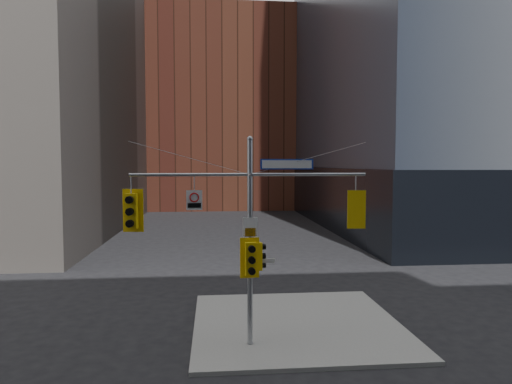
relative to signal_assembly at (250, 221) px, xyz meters
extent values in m
plane|color=black|center=(0.00, -1.99, -4.42)|extent=(160.00, 160.00, 0.00)
cube|color=gray|center=(2.00, 2.01, -4.34)|extent=(8.00, 8.00, 0.15)
cube|color=black|center=(28.00, 30.01, -1.42)|extent=(36.40, 36.40, 6.00)
cube|color=brown|center=(0.00, 56.01, 9.58)|extent=(26.00, 20.00, 28.00)
cylinder|color=#95979D|center=(0.00, 0.01, -0.82)|extent=(0.18, 0.18, 7.20)
sphere|color=#95979D|center=(0.00, 0.01, 2.78)|extent=(0.20, 0.20, 0.20)
cylinder|color=#95979D|center=(-2.00, 0.01, 1.58)|extent=(4.00, 0.11, 0.11)
cylinder|color=#95979D|center=(2.00, 0.01, 1.58)|extent=(4.00, 0.11, 0.11)
cylinder|color=#95979D|center=(0.00, -0.34, 1.58)|extent=(0.10, 0.70, 0.10)
cylinder|color=#95979D|center=(-2.00, 0.01, 2.13)|extent=(4.00, 0.02, 1.12)
cylinder|color=#95979D|center=(2.00, 0.01, 2.13)|extent=(4.00, 0.02, 1.12)
cube|color=yellow|center=(-3.94, 0.01, 0.38)|extent=(0.40, 0.30, 1.17)
cube|color=yellow|center=(-3.92, 0.21, 0.38)|extent=(0.69, 0.12, 1.45)
cylinder|color=black|center=(-3.96, -0.21, 0.77)|extent=(0.26, 0.20, 0.24)
cylinder|color=black|center=(-3.96, -0.13, 0.77)|extent=(0.21, 0.04, 0.21)
cylinder|color=black|center=(-3.96, -0.21, 0.38)|extent=(0.26, 0.20, 0.24)
cylinder|color=black|center=(-3.96, -0.13, 0.38)|extent=(0.21, 0.04, 0.21)
cylinder|color=black|center=(-3.96, -0.21, -0.01)|extent=(0.26, 0.20, 0.24)
cylinder|color=black|center=(-3.96, -0.13, -0.01)|extent=(0.21, 0.04, 0.21)
cube|color=yellow|center=(3.67, 0.01, 0.38)|extent=(0.36, 0.27, 1.06)
cube|color=yellow|center=(3.65, -0.17, 0.38)|extent=(0.63, 0.10, 1.32)
cylinder|color=black|center=(3.69, 0.21, 0.74)|extent=(0.24, 0.18, 0.22)
cylinder|color=black|center=(3.68, 0.13, 0.74)|extent=(0.19, 0.04, 0.19)
cylinder|color=black|center=(3.69, 0.21, 0.38)|extent=(0.24, 0.18, 0.22)
cylinder|color=black|center=(3.68, 0.13, 0.38)|extent=(0.19, 0.04, 0.19)
cylinder|color=black|center=(3.69, 0.21, 0.03)|extent=(0.24, 0.18, 0.22)
cylinder|color=black|center=(3.68, 0.13, 0.03)|extent=(0.19, 0.04, 0.19)
cube|color=yellow|center=(0.28, 0.01, -1.21)|extent=(0.27, 0.35, 0.95)
cylinder|color=black|center=(0.46, 0.04, -0.89)|extent=(0.18, 0.22, 0.20)
cylinder|color=black|center=(0.39, 0.03, -0.89)|extent=(0.05, 0.17, 0.17)
cylinder|color=black|center=(0.46, 0.04, -1.21)|extent=(0.18, 0.22, 0.20)
cylinder|color=black|center=(0.39, 0.03, -1.21)|extent=(0.05, 0.17, 0.17)
cylinder|color=black|center=(0.46, 0.04, -1.53)|extent=(0.18, 0.22, 0.20)
cylinder|color=#0CE559|center=(0.39, 0.03, -1.53)|extent=(0.05, 0.17, 0.17)
cube|color=yellow|center=(0.00, -0.27, -1.24)|extent=(0.38, 0.29, 1.11)
cube|color=yellow|center=(-0.02, -0.08, -1.24)|extent=(0.66, 0.11, 1.38)
cylinder|color=black|center=(0.02, -0.48, -0.87)|extent=(0.25, 0.19, 0.23)
cylinder|color=black|center=(0.01, -0.40, -0.87)|extent=(0.20, 0.04, 0.20)
cylinder|color=black|center=(0.02, -0.48, -1.24)|extent=(0.25, 0.19, 0.23)
cylinder|color=black|center=(0.01, -0.40, -1.24)|extent=(0.20, 0.04, 0.20)
cylinder|color=black|center=(0.02, -0.48, -1.61)|extent=(0.25, 0.19, 0.23)
cylinder|color=black|center=(0.01, -0.40, -1.61)|extent=(0.20, 0.04, 0.20)
cube|color=#10299A|center=(1.27, 0.01, 1.93)|extent=(1.84, 0.18, 0.36)
cube|color=silver|center=(1.27, -0.02, 1.93)|extent=(1.73, 0.14, 0.28)
cube|color=silver|center=(-1.87, -0.01, 0.73)|extent=(0.53, 0.10, 0.66)
torus|color=#B20A0A|center=(-1.87, -0.03, 0.82)|extent=(0.33, 0.09, 0.33)
cube|color=black|center=(-1.87, -0.03, 0.56)|extent=(0.44, 0.07, 0.16)
cube|color=silver|center=(0.00, -0.11, -0.18)|extent=(0.49, 0.05, 0.64)
cube|color=#D88C00|center=(0.00, -0.13, -0.36)|extent=(0.35, 0.02, 0.28)
cube|color=silver|center=(0.45, 0.01, -1.39)|extent=(0.81, 0.09, 0.16)
cube|color=#145926|center=(0.00, 0.46, -1.48)|extent=(0.04, 0.67, 0.13)
camera|label=1|loc=(-1.23, -15.34, 1.93)|focal=32.00mm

